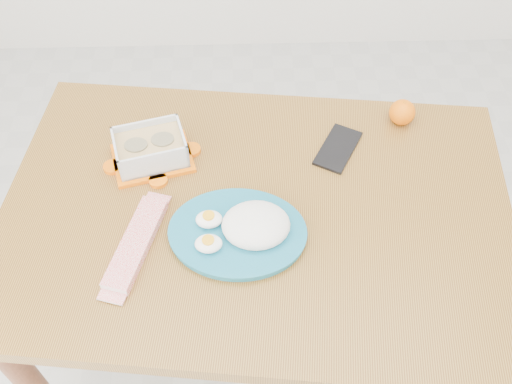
{
  "coord_description": "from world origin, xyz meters",
  "views": [
    {
      "loc": [
        -0.15,
        -0.61,
        1.77
      ],
      "look_at": [
        -0.12,
        0.15,
        0.81
      ],
      "focal_mm": 40.0,
      "sensor_mm": 36.0,
      "label": 1
    }
  ],
  "objects_px": {
    "orange_fruit": "(402,112)",
    "rice_plate": "(243,228)",
    "smartphone": "(338,148)",
    "food_container": "(151,149)",
    "dining_table": "(256,235)"
  },
  "relations": [
    {
      "from": "orange_fruit",
      "to": "rice_plate",
      "type": "relative_size",
      "value": 0.2
    },
    {
      "from": "orange_fruit",
      "to": "smartphone",
      "type": "xyz_separation_m",
      "value": [
        -0.17,
        -0.09,
        -0.03
      ]
    },
    {
      "from": "food_container",
      "to": "orange_fruit",
      "type": "bearing_deg",
      "value": -4.83
    },
    {
      "from": "orange_fruit",
      "to": "smartphone",
      "type": "bearing_deg",
      "value": -151.62
    },
    {
      "from": "food_container",
      "to": "orange_fruit",
      "type": "distance_m",
      "value": 0.63
    },
    {
      "from": "dining_table",
      "to": "rice_plate",
      "type": "xyz_separation_m",
      "value": [
        -0.03,
        -0.07,
        0.13
      ]
    },
    {
      "from": "rice_plate",
      "to": "smartphone",
      "type": "xyz_separation_m",
      "value": [
        0.23,
        0.25,
        -0.02
      ]
    },
    {
      "from": "dining_table",
      "to": "smartphone",
      "type": "height_order",
      "value": "smartphone"
    },
    {
      "from": "dining_table",
      "to": "orange_fruit",
      "type": "height_order",
      "value": "orange_fruit"
    },
    {
      "from": "rice_plate",
      "to": "smartphone",
      "type": "height_order",
      "value": "rice_plate"
    },
    {
      "from": "dining_table",
      "to": "food_container",
      "type": "distance_m",
      "value": 0.32
    },
    {
      "from": "dining_table",
      "to": "food_container",
      "type": "relative_size",
      "value": 5.75
    },
    {
      "from": "food_container",
      "to": "smartphone",
      "type": "relative_size",
      "value": 1.44
    },
    {
      "from": "food_container",
      "to": "smartphone",
      "type": "bearing_deg",
      "value": -12.5
    },
    {
      "from": "rice_plate",
      "to": "smartphone",
      "type": "distance_m",
      "value": 0.34
    }
  ]
}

